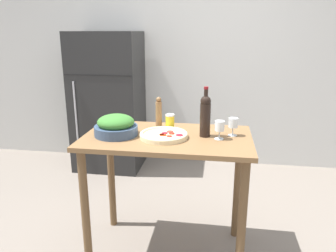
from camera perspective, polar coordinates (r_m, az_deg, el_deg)
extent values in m
plane|color=slate|center=(2.67, -0.12, -20.75)|extent=(14.00, 14.00, 0.00)
cube|color=silver|center=(4.02, 4.11, 11.74)|extent=(6.40, 0.06, 2.60)
cube|color=black|center=(3.95, -10.38, 4.16)|extent=(0.77, 0.60, 1.61)
cube|color=black|center=(3.61, -12.23, 8.66)|extent=(0.76, 0.01, 0.01)
cylinder|color=#B2B2B7|center=(3.78, -15.77, 2.02)|extent=(0.02, 0.02, 0.72)
cube|color=brown|center=(2.25, -0.13, -2.09)|extent=(1.15, 0.67, 0.03)
cylinder|color=brown|center=(2.33, -14.20, -14.30)|extent=(0.06, 0.06, 0.88)
cylinder|color=brown|center=(2.18, 12.71, -16.49)|extent=(0.06, 0.06, 0.88)
cylinder|color=brown|center=(2.79, -9.83, -8.77)|extent=(0.06, 0.06, 0.88)
cylinder|color=brown|center=(2.66, 11.98, -10.13)|extent=(0.06, 0.06, 0.88)
cylinder|color=black|center=(2.22, 6.48, 1.04)|extent=(0.07, 0.07, 0.23)
sphere|color=black|center=(2.19, 6.59, 4.34)|extent=(0.07, 0.07, 0.07)
cylinder|color=black|center=(2.18, 6.63, 5.37)|extent=(0.03, 0.03, 0.08)
cylinder|color=maroon|center=(2.17, 6.67, 6.61)|extent=(0.03, 0.03, 0.02)
cylinder|color=silver|center=(2.20, 8.88, -2.23)|extent=(0.06, 0.06, 0.00)
cylinder|color=silver|center=(2.19, 8.91, -1.48)|extent=(0.01, 0.01, 0.06)
cylinder|color=white|center=(2.18, 8.98, 0.04)|extent=(0.06, 0.06, 0.07)
cylinder|color=maroon|center=(2.18, 8.96, -0.54)|extent=(0.06, 0.06, 0.02)
cylinder|color=silver|center=(2.29, 11.16, -1.61)|extent=(0.06, 0.06, 0.00)
cylinder|color=silver|center=(2.28, 11.20, -0.89)|extent=(0.01, 0.01, 0.06)
cylinder|color=white|center=(2.27, 11.28, 0.57)|extent=(0.06, 0.06, 0.07)
cylinder|color=maroon|center=(2.27, 11.24, -0.18)|extent=(0.06, 0.06, 0.00)
cylinder|color=olive|center=(2.39, -1.62, 1.88)|extent=(0.05, 0.05, 0.20)
sphere|color=brown|center=(2.37, -1.64, 4.62)|extent=(0.04, 0.04, 0.04)
cylinder|color=#384C6B|center=(2.28, -9.02, -0.77)|extent=(0.30, 0.30, 0.07)
ellipsoid|color=#38752D|center=(2.26, -9.08, 0.69)|extent=(0.25, 0.25, 0.10)
cylinder|color=beige|center=(2.20, -0.75, -1.75)|extent=(0.32, 0.32, 0.02)
torus|color=beige|center=(2.20, -0.75, -1.41)|extent=(0.32, 0.32, 0.02)
cylinder|color=red|center=(2.22, -0.58, -1.24)|extent=(0.04, 0.04, 0.01)
cylinder|color=red|center=(2.15, 0.21, -1.78)|extent=(0.04, 0.04, 0.01)
cylinder|color=red|center=(2.18, 2.01, -1.58)|extent=(0.05, 0.05, 0.01)
cylinder|color=red|center=(2.19, -1.06, -1.49)|extent=(0.04, 0.04, 0.01)
cylinder|color=red|center=(2.25, 0.36, -0.95)|extent=(0.04, 0.04, 0.01)
cylinder|color=red|center=(2.18, -0.89, -1.56)|extent=(0.04, 0.04, 0.01)
cylinder|color=red|center=(2.21, 0.67, -1.29)|extent=(0.04, 0.04, 0.01)
cylinder|color=yellow|center=(2.38, 0.33, 0.61)|extent=(0.06, 0.06, 0.10)
cylinder|color=white|center=(2.37, 0.33, 1.92)|extent=(0.07, 0.07, 0.01)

